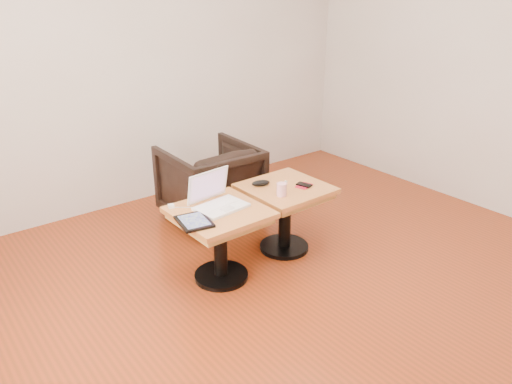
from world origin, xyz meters
TOP-DOWN VIEW (x-y plane):
  - room_shell at (0.00, 0.00)m, footprint 4.52×4.52m
  - side_table_left at (-0.36, 0.61)m, footprint 0.59×0.59m
  - side_table_right at (0.26, 0.65)m, footprint 0.60×0.60m
  - laptop at (-0.34, 0.67)m, footprint 0.36×0.31m
  - tablet at (-0.60, 0.54)m, footprint 0.24×0.28m
  - charging_adapter at (-0.60, 0.84)m, footprint 0.05×0.05m
  - glasses_case at (0.12, 0.77)m, footprint 0.15×0.11m
  - striped_cup at (0.13, 0.53)m, footprint 0.09×0.09m
  - earbuds_tangle at (0.30, 0.70)m, footprint 0.08×0.05m
  - phone_on_sleeve at (0.38, 0.57)m, footprint 0.15×0.13m
  - armchair at (0.10, 1.45)m, footprint 0.74×0.76m

SIDE VIEW (x-z plane):
  - armchair at x=0.10m, z-range 0.00..0.68m
  - side_table_left at x=-0.36m, z-range 0.13..0.67m
  - side_table_right at x=0.26m, z-range 0.13..0.67m
  - earbuds_tangle at x=0.30m, z-range 0.53..0.55m
  - phone_on_sleeve at x=0.38m, z-range 0.53..0.55m
  - tablet at x=-0.60m, z-range 0.53..0.55m
  - charging_adapter at x=-0.60m, z-range 0.53..0.56m
  - glasses_case at x=0.12m, z-range 0.53..0.58m
  - striped_cup at x=0.13m, z-range 0.53..0.63m
  - laptop at x=-0.34m, z-range 0.46..0.70m
  - room_shell at x=0.00m, z-range 0.00..2.71m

